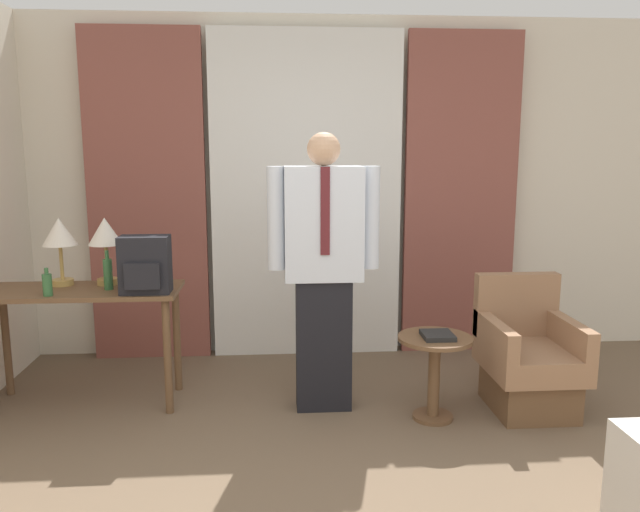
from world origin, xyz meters
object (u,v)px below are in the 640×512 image
person (324,263)px  armchair (528,361)px  desk (81,308)px  book (438,335)px  backpack (145,265)px  table_lamp_right (105,236)px  side_table (434,363)px  table_lamp_left (60,236)px  bottle_by_lamp (47,284)px  bottle_near_edge (108,273)px

person → armchair: bearing=-4.5°
desk → book: 2.29m
backpack → table_lamp_right: bearing=138.7°
desk → book: (2.24, -0.43, -0.11)m
table_lamp_right → side_table: bearing=-14.2°
table_lamp_right → person: bearing=-12.0°
table_lamp_left → bottle_by_lamp: bearing=-88.3°
table_lamp_right → side_table: 2.28m
table_lamp_left → book: bearing=-13.0°
table_lamp_right → bottle_by_lamp: bearing=-133.0°
desk → table_lamp_right: (0.15, 0.12, 0.45)m
bottle_by_lamp → person: size_ratio=0.10×
bottle_by_lamp → side_table: bottle_by_lamp is taller
book → bottle_by_lamp: bearing=174.1°
desk → bottle_by_lamp: 0.30m
desk → side_table: (2.24, -0.40, -0.29)m
backpack → table_lamp_left: bearing=155.9°
desk → table_lamp_right: bearing=40.4°
table_lamp_right → backpack: (0.30, -0.27, -0.15)m
person → side_table: bearing=-18.7°
table_lamp_left → backpack: (0.60, -0.27, -0.15)m
table_lamp_right → book: table_lamp_right is taller
armchair → book: armchair is taller
bottle_by_lamp → backpack: 0.60m
table_lamp_left → bottle_near_edge: 0.43m
desk → bottle_near_edge: size_ratio=4.97×
bottle_by_lamp → backpack: (0.59, 0.04, 0.11)m
backpack → armchair: backpack is taller
armchair → book: bearing=-167.2°
armchair → side_table: size_ratio=1.59×
table_lamp_left → bottle_by_lamp: 0.40m
bottle_near_edge → person: 1.38m
side_table → book: book is taller
backpack → bottle_near_edge: bearing=156.4°
table_lamp_left → table_lamp_right: bearing=0.0°
bottle_by_lamp → side_table: bearing=-5.4°
side_table → bottle_by_lamp: bearing=174.6°
person → table_lamp_right: bearing=168.0°
book → bottle_near_edge: bearing=169.0°
bottle_near_edge → bottle_by_lamp: (-0.33, -0.15, -0.03)m
table_lamp_left → bottle_near_edge: (0.34, -0.15, -0.22)m
desk → side_table: desk is taller
armchair → backpack: bearing=176.7°
armchair → desk: bearing=174.4°
desk → person: 1.60m
bottle_by_lamp → backpack: size_ratio=0.49×
bottle_near_edge → bottle_by_lamp: 0.36m
bottle_by_lamp → book: (2.38, -0.25, -0.30)m
side_table → book: bearing=-69.5°
armchair → table_lamp_right: bearing=171.6°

